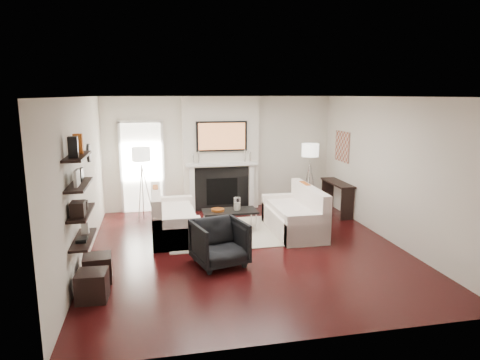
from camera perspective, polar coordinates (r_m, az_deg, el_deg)
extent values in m
plane|color=#330B0C|center=(7.82, 0.90, -9.14)|extent=(6.00, 6.00, 0.00)
plane|color=white|center=(7.33, 0.97, 11.04)|extent=(6.00, 6.00, 0.00)
plane|color=silver|center=(10.37, -2.69, 3.63)|extent=(5.50, 0.00, 5.50)
plane|color=silver|center=(4.66, 9.03, -6.10)|extent=(5.50, 0.00, 5.50)
plane|color=silver|center=(7.38, -20.40, -0.22)|extent=(0.00, 6.00, 6.00)
plane|color=silver|center=(8.49, 19.37, 1.28)|extent=(0.00, 6.00, 6.00)
cube|color=silver|center=(10.25, -2.58, 3.54)|extent=(1.80, 0.25, 2.70)
cube|color=black|center=(10.27, -2.42, -1.15)|extent=(1.30, 0.02, 1.04)
cube|color=black|center=(10.28, -2.41, -1.54)|extent=(0.75, 0.02, 0.65)
cube|color=white|center=(10.14, -6.41, -1.19)|extent=(0.12, 0.08, 1.10)
cube|color=white|center=(10.37, 1.54, -0.85)|extent=(0.12, 0.08, 1.10)
cube|color=white|center=(10.10, -2.40, 2.11)|extent=(1.70, 0.18, 0.07)
cube|color=black|center=(10.04, -2.45, 5.85)|extent=(1.20, 0.06, 0.70)
cube|color=#BF723F|center=(10.01, -2.42, 5.84)|extent=(1.10, 0.00, 0.62)
cylinder|color=silver|center=(10.01, -5.53, 3.06)|extent=(0.04, 0.04, 0.30)
cylinder|color=silver|center=(10.00, -6.27, 2.86)|extent=(0.04, 0.04, 0.24)
cylinder|color=silver|center=(10.19, 0.64, 3.25)|extent=(0.04, 0.04, 0.30)
cylinder|color=silver|center=(10.22, 1.36, 3.10)|extent=(0.04, 0.04, 0.24)
cube|color=white|center=(10.28, -12.90, 1.59)|extent=(0.90, 0.02, 2.10)
cube|color=white|center=(10.28, -15.57, 1.47)|extent=(0.06, 0.06, 2.16)
cube|color=white|center=(10.26, -10.22, 1.68)|extent=(0.06, 0.06, 2.16)
cube|color=white|center=(10.14, -13.17, 7.60)|extent=(1.02, 0.06, 0.06)
cube|color=#BBAE99|center=(8.70, -0.99, -6.97)|extent=(2.60, 2.00, 0.01)
cube|color=white|center=(8.54, -8.75, -6.01)|extent=(0.85, 1.80, 0.42)
cube|color=white|center=(8.45, -11.09, -4.06)|extent=(0.18, 1.80, 0.80)
cube|color=white|center=(7.75, -8.45, -7.13)|extent=(0.85, 0.18, 0.60)
cube|color=white|center=(9.30, -9.04, -4.01)|extent=(0.85, 0.18, 0.60)
cube|color=white|center=(8.47, -8.47, -4.31)|extent=(0.63, 1.44, 0.10)
cube|color=#B55116|center=(8.69, -11.17, -2.24)|extent=(0.10, 0.42, 0.42)
cube|color=black|center=(8.11, -11.11, -3.29)|extent=(0.10, 0.40, 0.40)
cube|color=white|center=(8.74, 7.12, -5.56)|extent=(0.85, 1.80, 0.42)
cube|color=white|center=(8.77, 9.25, -3.42)|extent=(0.18, 1.80, 0.80)
cube|color=white|center=(7.99, 9.00, -6.57)|extent=(0.85, 0.18, 0.60)
cube|color=white|center=(9.46, 5.56, -3.65)|extent=(0.85, 0.18, 0.60)
cube|color=white|center=(8.66, 6.85, -3.93)|extent=(0.63, 1.44, 0.10)
cube|color=#B55116|center=(8.99, 8.61, -1.69)|extent=(0.10, 0.42, 0.42)
cube|color=black|center=(8.45, 10.01, -2.65)|extent=(0.10, 0.40, 0.40)
cube|color=black|center=(8.73, -1.36, -4.19)|extent=(1.10, 0.55, 0.04)
cylinder|color=silver|center=(8.51, -4.42, -6.11)|extent=(0.02, 0.02, 0.38)
cylinder|color=silver|center=(8.69, 2.17, -5.73)|extent=(0.02, 0.02, 0.38)
cylinder|color=silver|center=(8.93, -4.78, -5.28)|extent=(0.02, 0.02, 0.38)
cylinder|color=silver|center=(9.09, 1.51, -4.93)|extent=(0.02, 0.02, 0.38)
cylinder|color=white|center=(8.72, -0.39, -3.13)|extent=(0.14, 0.14, 0.24)
cylinder|color=white|center=(8.73, -0.39, -3.54)|extent=(0.11, 0.11, 0.17)
cylinder|color=#BB5C1F|center=(8.68, -2.99, -3.99)|extent=(0.27, 0.27, 0.04)
imported|color=black|center=(7.01, -2.74, -8.11)|extent=(0.95, 0.91, 0.81)
cylinder|color=silver|center=(9.80, -12.84, -1.55)|extent=(0.02, 0.02, 1.20)
cylinder|color=white|center=(9.65, -13.06, 3.38)|extent=(0.40, 0.40, 0.30)
cylinder|color=silver|center=(9.80, -12.20, -1.52)|extent=(0.25, 0.02, 1.23)
cylinder|color=silver|center=(9.90, -13.15, -1.44)|extent=(0.14, 0.22, 1.23)
cylinder|color=silver|center=(9.71, -13.17, -1.68)|extent=(0.14, 0.22, 1.23)
cylinder|color=silver|center=(10.38, 9.20, -0.70)|extent=(0.02, 0.02, 1.20)
cylinder|color=white|center=(10.24, 9.35, 3.96)|extent=(0.40, 0.40, 0.30)
cylinder|color=silver|center=(10.42, 9.77, -0.67)|extent=(0.25, 0.02, 1.23)
cylinder|color=silver|center=(10.45, 8.73, -0.61)|extent=(0.14, 0.22, 1.23)
cylinder|color=silver|center=(10.27, 9.10, -0.82)|extent=(0.14, 0.22, 1.23)
cube|color=black|center=(10.14, 12.88, -0.37)|extent=(0.35, 1.20, 0.04)
cube|color=black|center=(9.74, 14.11, -3.17)|extent=(0.30, 0.04, 0.71)
cube|color=black|center=(10.71, 11.58, -1.75)|extent=(0.30, 0.04, 0.71)
cube|color=#9F674F|center=(10.24, 13.48, 4.36)|extent=(0.03, 0.70, 0.70)
cube|color=black|center=(6.56, -20.16, -7.47)|extent=(0.25, 1.00, 0.03)
cube|color=black|center=(6.45, -20.40, -4.09)|extent=(0.25, 1.00, 0.04)
cube|color=black|center=(6.36, -20.65, -0.62)|extent=(0.25, 1.00, 0.04)
cube|color=black|center=(6.29, -20.90, 2.95)|extent=(0.25, 1.00, 0.04)
cube|color=black|center=(6.05, -21.35, 4.11)|extent=(0.12, 0.10, 0.28)
cube|color=#B55116|center=(6.43, -20.78, 4.54)|extent=(0.12, 0.10, 0.28)
cube|color=white|center=(6.20, -20.93, 0.27)|extent=(0.04, 0.30, 0.22)
cube|color=black|center=(6.55, -20.43, 0.69)|extent=(0.04, 0.22, 0.18)
cube|color=black|center=(6.19, -20.80, -3.62)|extent=(0.18, 0.25, 0.20)
cube|color=black|center=(6.55, -20.29, -3.15)|extent=(0.15, 0.12, 0.12)
cube|color=black|center=(6.43, -20.35, -7.46)|extent=(0.14, 0.20, 0.05)
cube|color=white|center=(6.75, -19.95, -5.98)|extent=(0.10, 0.10, 0.18)
cylinder|color=black|center=(8.20, -19.52, 3.42)|extent=(0.04, 0.34, 0.34)
cylinder|color=white|center=(8.20, -19.34, 3.43)|extent=(0.01, 0.29, 0.29)
cube|color=black|center=(6.82, -18.46, -11.11)|extent=(0.43, 0.43, 0.40)
cube|color=black|center=(6.27, -19.10, -13.18)|extent=(0.42, 0.42, 0.40)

